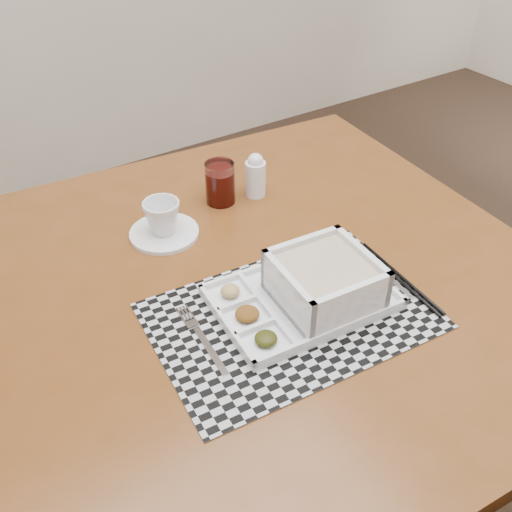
# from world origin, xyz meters

# --- Properties ---
(dining_table) EXTENTS (1.20, 1.20, 0.84)m
(dining_table) POSITION_xyz_m (-0.74, 0.44, 0.75)
(dining_table) COLOR #552F0F
(dining_table) RESTS_ON ground
(placemat) EXTENTS (0.52, 0.37, 0.00)m
(placemat) POSITION_xyz_m (-0.76, 0.31, 0.84)
(placemat) COLOR #A9A9B1
(placemat) RESTS_ON dining_table
(serving_tray) EXTENTS (0.34, 0.24, 0.10)m
(serving_tray) POSITION_xyz_m (-0.70, 0.32, 0.88)
(serving_tray) COLOR white
(serving_tray) RESTS_ON placemat
(fork) EXTENTS (0.03, 0.19, 0.00)m
(fork) POSITION_xyz_m (-0.92, 0.35, 0.84)
(fork) COLOR silver
(fork) RESTS_ON placemat
(spoon) EXTENTS (0.04, 0.18, 0.01)m
(spoon) POSITION_xyz_m (-0.53, 0.36, 0.84)
(spoon) COLOR silver
(spoon) RESTS_ON placemat
(chopsticks) EXTENTS (0.04, 0.24, 0.01)m
(chopsticks) POSITION_xyz_m (-0.52, 0.28, 0.84)
(chopsticks) COLOR black
(chopsticks) RESTS_ON placemat
(saucer) EXTENTS (0.15, 0.15, 0.01)m
(saucer) POSITION_xyz_m (-0.84, 0.67, 0.84)
(saucer) COLOR white
(saucer) RESTS_ON dining_table
(cup) EXTENTS (0.10, 0.10, 0.07)m
(cup) POSITION_xyz_m (-0.84, 0.67, 0.88)
(cup) COLOR white
(cup) RESTS_ON saucer
(juice_glass) EXTENTS (0.07, 0.07, 0.10)m
(juice_glass) POSITION_xyz_m (-0.67, 0.72, 0.88)
(juice_glass) COLOR white
(juice_glass) RESTS_ON dining_table
(creamer_bottle) EXTENTS (0.05, 0.05, 0.11)m
(creamer_bottle) POSITION_xyz_m (-0.59, 0.70, 0.89)
(creamer_bottle) COLOR white
(creamer_bottle) RESTS_ON dining_table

